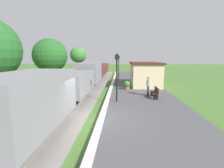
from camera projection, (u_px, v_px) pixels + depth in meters
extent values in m
plane|color=#47702D|center=(94.00, 122.00, 9.23)|extent=(160.00, 160.00, 0.00)
cube|color=#4C4C4F|center=(152.00, 121.00, 9.04)|extent=(6.00, 60.00, 0.25)
cube|color=silver|center=(101.00, 118.00, 9.17)|extent=(0.36, 60.00, 0.01)
cube|color=gray|center=(53.00, 120.00, 9.34)|extent=(3.80, 60.00, 0.12)
cube|color=slate|center=(65.00, 118.00, 9.29)|extent=(0.07, 60.00, 0.14)
cube|color=slate|center=(40.00, 118.00, 9.36)|extent=(0.07, 60.00, 0.14)
cube|color=gray|center=(27.00, 100.00, 6.77)|extent=(2.50, 5.60, 2.20)
cube|color=black|center=(29.00, 121.00, 6.93)|extent=(2.10, 5.15, 0.50)
cylinder|color=black|center=(48.00, 113.00, 8.73)|extent=(1.56, 0.84, 0.84)
cylinder|color=black|center=(56.00, 102.00, 9.83)|extent=(0.20, 0.30, 0.20)
cube|color=gray|center=(73.00, 83.00, 13.33)|extent=(2.50, 5.60, 1.60)
cube|color=black|center=(74.00, 90.00, 13.43)|extent=(2.10, 5.15, 0.50)
cylinder|color=black|center=(79.00, 89.00, 15.24)|extent=(1.56, 0.84, 0.84)
cylinder|color=black|center=(67.00, 99.00, 11.71)|extent=(1.56, 0.84, 0.84)
cylinder|color=black|center=(82.00, 84.00, 16.34)|extent=(0.20, 0.30, 0.20)
cylinder|color=black|center=(61.00, 99.00, 10.52)|extent=(0.20, 0.30, 0.20)
cube|color=gray|center=(89.00, 72.00, 19.78)|extent=(2.50, 5.60, 2.20)
cube|color=black|center=(89.00, 80.00, 19.94)|extent=(2.10, 5.15, 0.50)
cylinder|color=black|center=(92.00, 80.00, 21.74)|extent=(1.56, 0.84, 0.84)
cylinder|color=black|center=(86.00, 84.00, 18.21)|extent=(1.56, 0.84, 0.84)
cylinder|color=black|center=(93.00, 77.00, 22.84)|extent=(0.20, 0.30, 0.20)
cylinder|color=black|center=(84.00, 83.00, 17.03)|extent=(0.20, 0.30, 0.20)
cube|color=brown|center=(97.00, 70.00, 26.34)|extent=(2.50, 5.60, 1.60)
cube|color=black|center=(97.00, 74.00, 26.44)|extent=(2.10, 5.15, 0.50)
cylinder|color=black|center=(98.00, 75.00, 28.25)|extent=(1.56, 0.84, 0.84)
cylinder|color=black|center=(95.00, 77.00, 24.72)|extent=(1.56, 0.84, 0.84)
cylinder|color=black|center=(99.00, 72.00, 29.35)|extent=(0.20, 0.30, 0.20)
cylinder|color=black|center=(94.00, 76.00, 23.53)|extent=(0.20, 0.30, 0.20)
cube|color=brown|center=(101.00, 68.00, 32.84)|extent=(2.50, 5.60, 1.60)
cube|color=black|center=(101.00, 71.00, 32.95)|extent=(2.10, 5.15, 0.50)
cylinder|color=black|center=(102.00, 71.00, 34.75)|extent=(1.56, 0.84, 0.84)
cylinder|color=black|center=(100.00, 73.00, 31.22)|extent=(1.56, 0.84, 0.84)
cylinder|color=black|center=(103.00, 70.00, 35.85)|extent=(0.20, 0.30, 0.20)
cylinder|color=black|center=(100.00, 72.00, 30.04)|extent=(0.20, 0.30, 0.20)
cube|color=beige|center=(145.00, 75.00, 19.83)|extent=(3.20, 5.50, 2.60)
cube|color=#51231E|center=(145.00, 63.00, 19.61)|extent=(3.50, 5.80, 0.18)
cube|color=black|center=(132.00, 74.00, 18.81)|extent=(0.03, 0.90, 0.80)
cube|color=#422819|center=(154.00, 93.00, 13.67)|extent=(0.42, 1.50, 0.04)
cube|color=#422819|center=(157.00, 90.00, 13.62)|extent=(0.04, 1.50, 0.45)
cube|color=black|center=(156.00, 97.00, 13.11)|extent=(0.38, 0.06, 0.42)
cube|color=black|center=(153.00, 94.00, 14.30)|extent=(0.38, 0.06, 0.42)
cube|color=#422819|center=(139.00, 77.00, 24.99)|extent=(0.42, 1.50, 0.04)
cube|color=#422819|center=(140.00, 75.00, 24.95)|extent=(0.04, 1.50, 0.45)
cube|color=black|center=(139.00, 79.00, 24.44)|extent=(0.38, 0.06, 0.42)
cube|color=black|center=(139.00, 78.00, 25.62)|extent=(0.38, 0.06, 0.42)
cylinder|color=#38332D|center=(148.00, 91.00, 14.29)|extent=(0.15, 0.15, 0.86)
cylinder|color=#38332D|center=(148.00, 91.00, 14.42)|extent=(0.15, 0.15, 0.86)
cube|color=#B2ADA8|center=(148.00, 83.00, 14.24)|extent=(0.39, 0.45, 0.60)
sphere|color=#936B51|center=(148.00, 78.00, 14.17)|extent=(0.22, 0.22, 0.22)
cylinder|color=brown|center=(127.00, 88.00, 17.29)|extent=(0.56, 0.56, 0.34)
sphere|color=#387A33|center=(127.00, 84.00, 17.22)|extent=(0.64, 0.64, 0.64)
cylinder|color=black|center=(117.00, 81.00, 12.33)|extent=(0.11, 0.11, 3.20)
cube|color=black|center=(117.00, 57.00, 12.05)|extent=(0.28, 0.28, 0.36)
sphere|color=#F2E5BF|center=(117.00, 57.00, 12.05)|extent=(0.20, 0.20, 0.20)
cone|color=black|center=(117.00, 54.00, 12.01)|extent=(0.20, 0.20, 0.16)
cylinder|color=black|center=(119.00, 69.00, 25.01)|extent=(0.11, 0.11, 3.20)
cube|color=black|center=(119.00, 57.00, 24.72)|extent=(0.28, 0.28, 0.36)
sphere|color=#F2E5BF|center=(119.00, 57.00, 24.72)|extent=(0.20, 0.20, 0.20)
cone|color=black|center=(119.00, 56.00, 24.68)|extent=(0.20, 0.20, 0.16)
cylinder|color=#4C3823|center=(51.00, 77.00, 20.45)|extent=(0.28, 0.28, 2.28)
sphere|color=#235B23|center=(50.00, 56.00, 20.01)|extent=(4.13, 4.13, 4.13)
cylinder|color=#4C3823|center=(55.00, 73.00, 28.00)|extent=(0.28, 0.28, 1.95)
sphere|color=#387A33|center=(54.00, 60.00, 27.66)|extent=(3.07, 3.07, 3.07)
cylinder|color=#4C3823|center=(79.00, 68.00, 33.14)|extent=(0.28, 0.28, 2.89)
sphere|color=#387A33|center=(78.00, 55.00, 32.71)|extent=(3.20, 3.20, 3.20)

